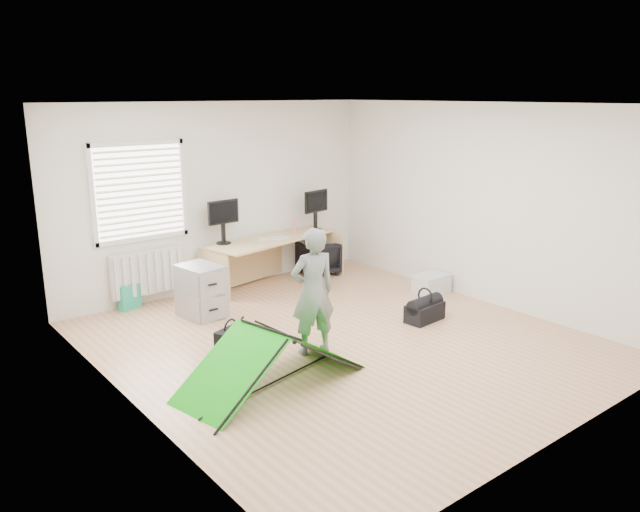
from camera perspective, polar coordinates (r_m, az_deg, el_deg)
ground at (r=7.35m, az=1.96°, el=-7.80°), size 5.50×5.50×0.00m
back_wall at (r=9.17m, az=-9.22°, el=5.34°), size 5.00×0.02×2.70m
window at (r=8.59m, az=-16.15°, el=5.67°), size 1.20×0.06×1.20m
radiator at (r=8.79m, az=-15.54°, el=-1.45°), size 1.00×0.12×0.60m
desk at (r=9.42m, az=-4.19°, el=-0.45°), size 2.19×1.06×0.72m
filing_cabinet at (r=8.17m, az=-10.82°, el=-3.17°), size 0.52×0.64×0.68m
monitor_left at (r=9.00m, az=-8.85°, el=2.56°), size 0.49×0.13×0.46m
monitor_right at (r=9.77m, az=-0.43°, el=3.70°), size 0.50×0.19×0.47m
keyboard at (r=9.26m, az=-4.39°, el=1.64°), size 0.50×0.27×0.02m
thermos at (r=9.62m, az=-2.36°, el=2.80°), size 0.08×0.08×0.23m
office_chair at (r=9.94m, az=-0.17°, el=-0.15°), size 0.69×0.70×0.53m
person at (r=6.81m, az=-0.66°, el=-3.26°), size 0.58×0.44×1.43m
kite at (r=6.23m, az=-4.47°, el=-9.23°), size 2.00×1.18×0.58m
storage_crate at (r=9.16m, az=10.15°, el=-2.51°), size 0.49×0.35×0.27m
tote_bag at (r=8.74m, az=-17.04°, el=-3.57°), size 0.31×0.19×0.34m
laptop_bag at (r=7.00m, az=-8.14°, el=-7.74°), size 0.44×0.26×0.32m
white_box at (r=6.63m, az=-8.52°, el=-10.16°), size 0.09×0.09×0.09m
duffel_bag at (r=8.05m, az=9.54°, el=-5.09°), size 0.54×0.31×0.23m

